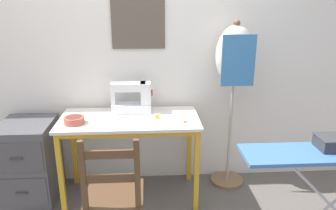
% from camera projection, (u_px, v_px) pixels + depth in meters
% --- Properties ---
extents(wall_back, '(10.00, 0.07, 2.55)m').
position_uv_depth(wall_back, '(129.00, 52.00, 2.99)').
color(wall_back, silver).
rests_on(wall_back, ground_plane).
extents(sewing_table, '(1.20, 0.58, 0.77)m').
position_uv_depth(sewing_table, '(130.00, 128.00, 2.83)').
color(sewing_table, silver).
rests_on(sewing_table, ground_plane).
extents(sewing_machine, '(0.37, 0.16, 0.30)m').
position_uv_depth(sewing_machine, '(134.00, 98.00, 2.92)').
color(sewing_machine, white).
rests_on(sewing_machine, sewing_table).
extents(fabric_bowl, '(0.17, 0.17, 0.06)m').
position_uv_depth(fabric_bowl, '(74.00, 120.00, 2.68)').
color(fabric_bowl, '#B25647').
rests_on(fabric_bowl, sewing_table).
extents(scissors, '(0.12, 0.13, 0.01)m').
position_uv_depth(scissors, '(188.00, 123.00, 2.69)').
color(scissors, silver).
rests_on(scissors, sewing_table).
extents(thread_spool_near_machine, '(0.04, 0.04, 0.04)m').
position_uv_depth(thread_spool_near_machine, '(157.00, 116.00, 2.80)').
color(thread_spool_near_machine, yellow).
rests_on(thread_spool_near_machine, sewing_table).
extents(wooden_chair, '(0.40, 0.38, 0.93)m').
position_uv_depth(wooden_chair, '(114.00, 197.00, 2.26)').
color(wooden_chair, '#513823').
rests_on(wooden_chair, ground_plane).
extents(filing_cabinet, '(0.44, 0.53, 0.72)m').
position_uv_depth(filing_cabinet, '(30.00, 161.00, 2.92)').
color(filing_cabinet, '#4C4C51').
rests_on(filing_cabinet, ground_plane).
extents(dress_form, '(0.34, 0.32, 1.57)m').
position_uv_depth(dress_form, '(234.00, 65.00, 2.90)').
color(dress_form, '#846647').
rests_on(dress_form, ground_plane).
extents(storage_box, '(0.16, 0.17, 0.09)m').
position_uv_depth(storage_box, '(330.00, 143.00, 2.15)').
color(storage_box, '#333338').
rests_on(storage_box, ironing_board).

